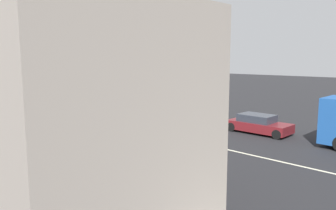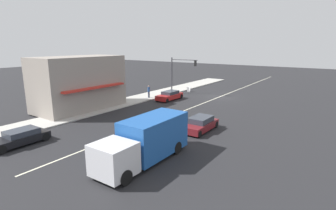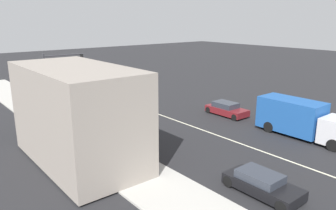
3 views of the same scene
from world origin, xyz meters
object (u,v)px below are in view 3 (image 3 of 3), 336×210
object	(u,v)px
hatchback_red	(88,106)
pedestrian	(62,109)
suv_black	(262,184)
sedan_maroon	(226,109)
warning_aframe_sign	(53,97)
delivery_truck	(301,119)
traffic_signal_main	(58,70)

from	to	relation	value
hatchback_red	pedestrian	bearing A→B (deg)	17.55
pedestrian	hatchback_red	distance (m)	3.20
pedestrian	suv_black	bearing A→B (deg)	98.65
sedan_maroon	suv_black	size ratio (longest dim) A/B	0.99
suv_black	sedan_maroon	bearing A→B (deg)	-131.91
warning_aframe_sign	hatchback_red	distance (m)	7.13
pedestrian	hatchback_red	bearing A→B (deg)	-162.45
warning_aframe_sign	hatchback_red	bearing A→B (deg)	98.06
delivery_truck	sedan_maroon	bearing A→B (deg)	-90.00
warning_aframe_sign	delivery_truck	world-z (taller)	delivery_truck
traffic_signal_main	sedan_maroon	size ratio (longest dim) A/B	1.34
warning_aframe_sign	suv_black	size ratio (longest dim) A/B	0.20
pedestrian	hatchback_red	world-z (taller)	pedestrian
traffic_signal_main	delivery_truck	size ratio (longest dim) A/B	0.75
delivery_truck	hatchback_red	size ratio (longest dim) A/B	1.68
pedestrian	suv_black	xyz separation A→B (m)	(-3.02, 19.88, -0.47)
warning_aframe_sign	delivery_truck	xyz separation A→B (m)	(-11.00, 24.48, 1.04)
traffic_signal_main	sedan_maroon	xyz separation A→B (m)	(-11.12, 14.03, -3.29)
sedan_maroon	traffic_signal_main	bearing A→B (deg)	-51.58
suv_black	hatchback_red	world-z (taller)	hatchback_red
suv_black	hatchback_red	xyz separation A→B (m)	(0.00, -20.83, 0.02)
traffic_signal_main	hatchback_red	xyz separation A→B (m)	(-1.12, 4.33, -3.29)
traffic_signal_main	suv_black	size ratio (longest dim) A/B	1.33
pedestrian	suv_black	distance (m)	20.11
sedan_maroon	hatchback_red	distance (m)	13.93
hatchback_red	sedan_maroon	bearing A→B (deg)	135.89
pedestrian	delivery_truck	size ratio (longest dim) A/B	0.24
traffic_signal_main	warning_aframe_sign	world-z (taller)	traffic_signal_main
warning_aframe_sign	delivery_truck	size ratio (longest dim) A/B	0.11
warning_aframe_sign	sedan_maroon	distance (m)	20.04
delivery_truck	suv_black	world-z (taller)	delivery_truck
warning_aframe_sign	hatchback_red	size ratio (longest dim) A/B	0.19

